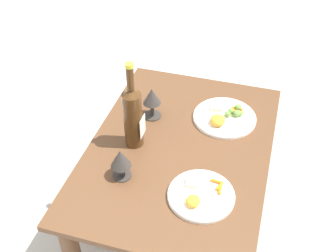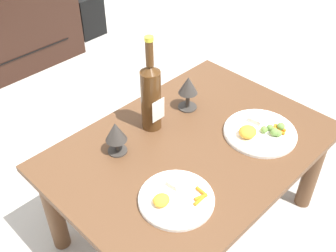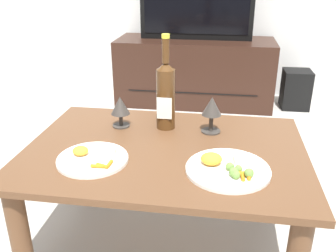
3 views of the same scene
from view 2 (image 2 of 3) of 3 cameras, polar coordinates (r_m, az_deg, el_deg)
ground_plane at (r=1.87m, az=2.82°, el=-13.24°), size 6.40×6.40×0.00m
dining_table at (r=1.59m, az=3.25°, el=-4.93°), size 1.05×0.74×0.46m
floor_speaker at (r=3.32m, az=-11.53°, el=15.09°), size 0.22×0.22×0.32m
wine_bottle at (r=1.52m, az=-2.43°, el=4.45°), size 0.08×0.08×0.39m
goblet_left at (r=1.46m, az=-7.36°, el=-1.00°), size 0.08×0.08×0.13m
goblet_right at (r=1.65m, az=2.84°, el=5.48°), size 0.08×0.08×0.15m
dinner_plate_left at (r=1.33m, az=1.09°, el=-10.10°), size 0.25×0.25×0.04m
dinner_plate_right at (r=1.61m, az=12.81°, el=-0.75°), size 0.28×0.28×0.05m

